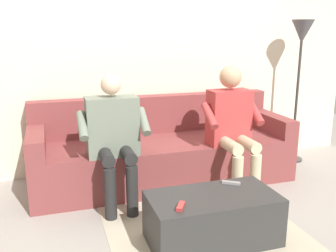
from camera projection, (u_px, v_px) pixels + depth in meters
name	position (u px, v px, depth m)	size (l,w,h in m)	color
ground_plane	(187.00, 209.00, 3.26)	(8.00, 8.00, 0.00)	gray
back_wall	(149.00, 46.00, 4.04)	(5.01, 0.06, 2.69)	beige
couch	(162.00, 152.00, 3.86)	(2.58, 0.85, 0.83)	brown
coffee_table	(212.00, 218.00, 2.73)	(0.93, 0.49, 0.36)	#2D2D2D
person_left_seated	(232.00, 122.00, 3.54)	(0.55, 0.54, 1.19)	#B23838
person_right_seated	(114.00, 133.00, 3.23)	(0.60, 0.50, 1.15)	slate
remote_gray	(231.00, 183.00, 2.88)	(0.14, 0.03, 0.02)	gray
remote_red	(181.00, 206.00, 2.49)	(0.12, 0.04, 0.02)	#B73333
floor_rug	(203.00, 229.00, 2.92)	(1.46, 1.57, 0.01)	#B7AD93
floor_lamp	(301.00, 46.00, 4.19)	(0.25, 0.25, 1.62)	#2D2D2D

